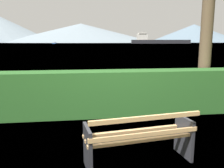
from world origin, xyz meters
name	(u,v)px	position (x,y,z in m)	size (l,w,h in m)	color
ground_plane	(138,162)	(0.00, 0.00, 0.00)	(1400.00, 1400.00, 0.00)	olive
water_surface	(81,43)	(0.00, 306.05, 0.00)	(620.00, 620.00, 0.00)	#6B8EA3
park_bench	(140,138)	(0.01, -0.06, 0.43)	(1.77, 0.81, 0.87)	tan
hedge_row	(115,93)	(0.00, 2.53, 0.58)	(12.36, 0.71, 1.16)	#285B23
cargo_ship_large	(156,40)	(80.71, 246.67, 3.47)	(63.89, 17.64, 12.42)	#232328
fishing_boat_near	(54,43)	(-27.64, 244.37, 0.64)	(5.48, 5.65, 1.76)	#335693
distant_hills	(74,31)	(-16.50, 572.75, 27.29)	(772.32, 351.16, 68.52)	gray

